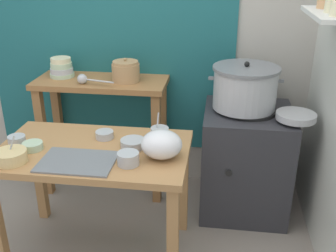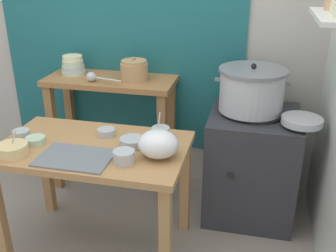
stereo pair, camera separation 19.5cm
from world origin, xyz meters
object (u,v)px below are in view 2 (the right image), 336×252
Objects in this scene: bowl_stack_enamel at (73,66)px; plastic_bag at (158,144)px; wide_pan at (302,121)px; prep_bowl_0 at (132,142)px; steamer_pot at (252,90)px; serving_tray at (75,158)px; prep_table at (94,162)px; prep_bowl_4 at (161,132)px; prep_bowl_6 at (21,134)px; clay_pot at (134,70)px; back_shelf_table at (112,106)px; stove_block at (251,164)px; prep_bowl_2 at (124,156)px; prep_bowl_5 at (106,132)px; prep_bowl_3 at (35,140)px; ladle at (93,77)px; prep_bowl_1 at (13,149)px.

bowl_stack_enamel reaches higher than plastic_bag.
wide_pan is 1.75× the size of prep_bowl_0.
steamer_pot reaches higher than wide_pan.
prep_table is at bearing 79.96° from serving_tray.
prep_bowl_4 is at bearing 50.24° from prep_bowl_0.
wide_pan is at bearing 27.14° from serving_tray.
wide_pan is at bearing 15.96° from prep_bowl_6.
clay_pot is 1.97× the size of prep_bowl_6.
wide_pan is at bearing -11.55° from back_shelf_table.
plastic_bag is (0.44, 0.12, 0.07)m from serving_tray.
prep_bowl_2 is at bearing -131.41° from stove_block.
stove_block is at bearing 52.24° from plastic_bag.
stove_block is 7.20× the size of prep_bowl_5.
prep_bowl_4 is 0.33m from prep_bowl_5.
prep_bowl_2 is 0.38m from prep_bowl_4.
wide_pan reaches higher than prep_bowl_6.
prep_table is 0.27m from prep_bowl_0.
prep_table is at bearing 173.19° from plastic_bag.
wide_pan is (0.28, -0.15, 0.42)m from stove_block.
bowl_stack_enamel is at bearing 169.21° from wide_pan.
wide_pan reaches higher than prep_bowl_3.
prep_bowl_1 is at bearing -99.24° from ladle.
bowl_stack_enamel reaches higher than prep_bowl_4.
prep_bowl_0 is at bearing 40.32° from serving_tray.
prep_bowl_0 is at bearing 152.09° from plastic_bag.
clay_pot is 1.70× the size of prep_bowl_2.
prep_bowl_0 is at bearing 95.40° from prep_bowl_2.
ladle reaches higher than stove_block.
plastic_bag is (-0.50, -0.65, 0.41)m from stove_block.
steamer_pot is 1.77× the size of ladle.
prep_table is 10.16× the size of prep_bowl_5.
prep_bowl_5 is at bearing -169.53° from prep_bowl_4.
clay_pot reaches higher than prep_bowl_5.
clay_pot is 0.49× the size of serving_tray.
steamer_pot reaches higher than back_shelf_table.
prep_bowl_4 reaches higher than prep_bowl_1.
back_shelf_table is 0.62m from prep_bowl_5.
wide_pan is (1.35, -0.28, 0.12)m from back_shelf_table.
prep_bowl_3 is at bearing -151.35° from prep_bowl_5.
clay_pot is (0.03, 0.73, 0.36)m from prep_table.
prep_bowl_3 is 0.42m from prep_bowl_5.
prep_bowl_3 is at bearing -159.42° from prep_bowl_4.
prep_bowl_2 is at bearing -32.06° from prep_table.
stove_block is at bearing -7.04° from bowl_stack_enamel.
serving_tray is at bearing -100.04° from prep_table.
bowl_stack_enamel is at bearing 172.96° from stove_block.
prep_bowl_4 is at bearing 29.84° from prep_table.
prep_table is 0.74m from ladle.
prep_table is 1.15× the size of back_shelf_table.
prep_bowl_1 reaches higher than prep_bowl_0.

